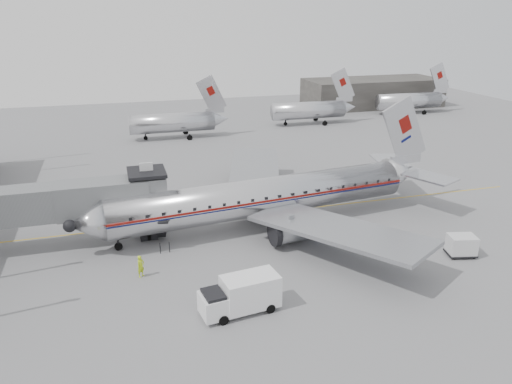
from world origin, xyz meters
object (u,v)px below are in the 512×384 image
at_px(service_van, 241,294).
at_px(baggage_cart_white, 462,245).
at_px(ramp_worker, 141,266).
at_px(baggage_cart_navy, 315,225).
at_px(airliner, 269,196).

bearing_deg(service_van, baggage_cart_white, 0.73).
relative_size(baggage_cart_white, ramp_worker, 1.48).
height_order(baggage_cart_navy, baggage_cart_white, baggage_cart_white).
bearing_deg(baggage_cart_white, baggage_cart_navy, 156.71).
xyz_separation_m(baggage_cart_navy, ramp_worker, (-16.50, -3.65, 0.01)).
distance_m(baggage_cart_navy, ramp_worker, 16.90).
bearing_deg(baggage_cart_navy, airliner, 125.64).
xyz_separation_m(baggage_cart_navy, baggage_cart_white, (10.49, -7.73, 0.08)).
distance_m(airliner, ramp_worker, 15.04).
xyz_separation_m(airliner, service_van, (-6.66, -14.20, -1.61)).
relative_size(baggage_cart_navy, ramp_worker, 1.31).
distance_m(baggage_cart_white, ramp_worker, 27.30).
height_order(baggage_cart_navy, ramp_worker, ramp_worker).
distance_m(airliner, service_van, 15.76).
distance_m(service_van, ramp_worker, 9.55).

